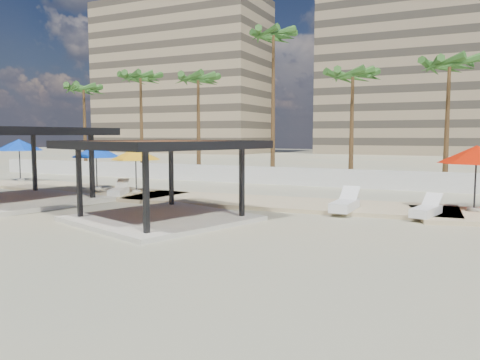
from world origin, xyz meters
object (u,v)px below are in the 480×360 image
object	(u,v)px
pavilion_west	(12,159)
umbrella_a	(19,145)
umbrella_c	(477,155)
pavilion_central	(161,173)
lounger_c	(426,210)
lounger_a	(119,191)
lounger_b	(345,205)

from	to	relation	value
pavilion_west	umbrella_a	distance (m)	11.10
umbrella_c	pavilion_central	bearing A→B (deg)	-148.66
pavilion_central	pavilion_west	size ratio (longest dim) A/B	0.92
pavilion_west	umbrella_a	size ratio (longest dim) A/B	2.07
pavilion_central	pavilion_west	xyz separation A→B (m)	(-9.38, 0.83, 0.34)
umbrella_a	lounger_c	distance (m)	27.52
pavilion_west	lounger_a	xyz separation A→B (m)	(3.29, 3.93, -1.86)
pavilion_west	lounger_a	bearing A→B (deg)	60.90
lounger_c	pavilion_west	bearing A→B (deg)	115.33
umbrella_a	lounger_b	xyz separation A→B (m)	(23.94, -3.34, -2.30)
pavilion_central	umbrella_c	size ratio (longest dim) A/B	2.28
umbrella_c	umbrella_a	bearing A→B (deg)	177.49
lounger_a	lounger_b	world-z (taller)	lounger_b
umbrella_a	umbrella_c	size ratio (longest dim) A/B	1.20
lounger_c	umbrella_c	bearing A→B (deg)	-26.64
umbrella_a	lounger_b	world-z (taller)	umbrella_a
pavilion_central	lounger_a	xyz separation A→B (m)	(-6.09, 4.76, -1.52)
lounger_a	lounger_b	size ratio (longest dim) A/B	0.89
umbrella_c	lounger_a	bearing A→B (deg)	-173.14
pavilion_west	pavilion_central	bearing A→B (deg)	5.80
pavilion_west	umbrella_c	bearing A→B (deg)	27.12
pavilion_central	umbrella_c	bearing A→B (deg)	50.00
pavilion_central	lounger_c	xyz separation A→B (m)	(9.47, 4.76, -1.52)
umbrella_c	lounger_c	world-z (taller)	umbrella_c
pavilion_west	lounger_c	distance (m)	19.35
pavilion_west	lounger_c	size ratio (longest dim) A/B	3.85
lounger_a	pavilion_west	bearing A→B (deg)	116.26
umbrella_c	lounger_b	world-z (taller)	umbrella_c
umbrella_a	lounger_b	bearing A→B (deg)	-7.95
pavilion_west	lounger_b	xyz separation A→B (m)	(15.58, 3.94, -1.83)
pavilion_west	lounger_b	bearing A→B (deg)	25.04
umbrella_a	lounger_a	xyz separation A→B (m)	(11.65, -3.36, -2.33)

